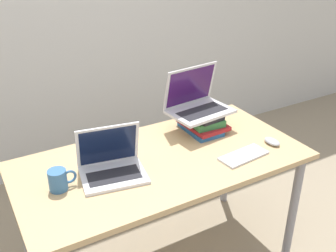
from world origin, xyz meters
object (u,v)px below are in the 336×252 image
at_px(laptop_left, 112,165).
at_px(mug, 59,180).
at_px(mouse, 272,141).
at_px(laptop_on_books, 197,103).
at_px(wireless_keyboard, 244,156).
at_px(book_stack, 202,122).

xyz_separation_m(laptop_left, mug, (-0.26, 0.00, 0.00)).
relative_size(mouse, mug, 0.80).
xyz_separation_m(laptop_on_books, mouse, (0.26, -0.38, -0.15)).
xyz_separation_m(wireless_keyboard, mouse, (0.23, 0.03, 0.01)).
distance_m(book_stack, mug, 0.92).
bearing_deg(laptop_left, laptop_on_books, 18.51).
bearing_deg(mug, book_stack, 10.40).
bearing_deg(laptop_on_books, wireless_keyboard, -85.58).
bearing_deg(wireless_keyboard, laptop_left, 163.70).
relative_size(book_stack, mouse, 2.70).
bearing_deg(mug, laptop_left, -0.56).
distance_m(book_stack, mouse, 0.41).
bearing_deg(laptop_on_books, mug, -166.79).
height_order(book_stack, mug, book_stack).
bearing_deg(book_stack, laptop_on_books, 107.76).
bearing_deg(laptop_on_books, mouse, -55.32).
bearing_deg(book_stack, laptop_left, -165.37).
distance_m(laptop_left, mug, 0.26).
relative_size(laptop_left, book_stack, 1.22).
height_order(mouse, mug, mug).
bearing_deg(book_stack, mouse, -53.49).
height_order(laptop_left, wireless_keyboard, laptop_left).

